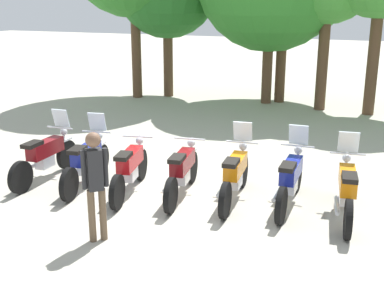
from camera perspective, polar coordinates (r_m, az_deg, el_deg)
name	(u,v)px	position (r m, az deg, el deg)	size (l,w,h in m)	color
ground_plane	(182,196)	(9.45, -1.16, -6.03)	(80.00, 80.00, 0.00)	#ADA899
motorcycle_0	(46,155)	(10.59, -16.50, -1.26)	(0.62, 2.19, 1.37)	black
motorcycle_1	(87,161)	(10.04, -12.04, -1.90)	(0.66, 2.17, 1.37)	black
motorcycle_2	(130,168)	(9.53, -7.16, -2.74)	(0.72, 2.16, 0.99)	black
motorcycle_3	(182,171)	(9.31, -1.12, -3.08)	(0.62, 2.18, 0.99)	black
motorcycle_4	(235,174)	(9.13, 4.99, -3.44)	(0.62, 2.19, 1.37)	black
motorcycle_5	(291,178)	(9.05, 11.28, -3.89)	(0.62, 2.19, 1.37)	black
motorcycle_6	(347,189)	(8.80, 17.37, -4.93)	(0.62, 2.18, 1.37)	black
person_0	(95,178)	(7.56, -11.08, -3.90)	(0.34, 0.33, 1.73)	brown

